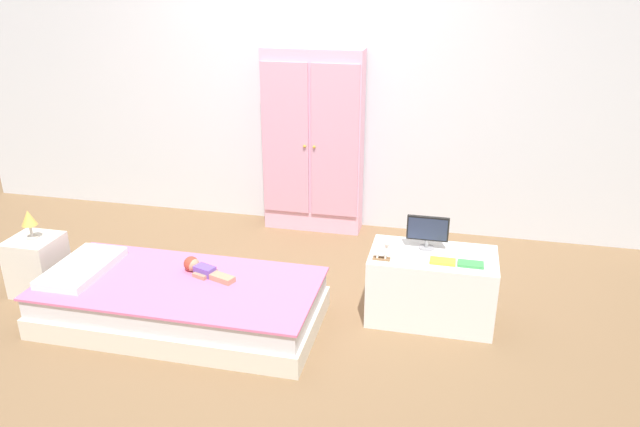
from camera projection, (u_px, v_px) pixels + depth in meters
name	position (u px, v px, depth m)	size (l,w,h in m)	color
ground_plane	(256.00, 309.00, 4.06)	(10.00, 10.00, 0.02)	brown
back_wall	(310.00, 68.00, 4.96)	(6.40, 0.05, 2.70)	silver
bed	(181.00, 302.00, 3.84)	(1.76, 0.83, 0.29)	silver
pillow	(82.00, 267.00, 3.92)	(0.32, 0.59, 0.05)	white
doll	(200.00, 268.00, 3.89)	(0.38, 0.20, 0.10)	#6B4CB2
nightstand	(38.00, 265.00, 4.19)	(0.32, 0.32, 0.41)	silver
table_lamp	(29.00, 219.00, 4.06)	(0.10, 0.10, 0.20)	#B7B2AD
wardrobe	(313.00, 142.00, 5.02)	(0.82, 0.26, 1.53)	#EFADCC
tv_stand	(431.00, 286.00, 3.86)	(0.79, 0.45, 0.45)	white
tv_monitor	(428.00, 230.00, 3.81)	(0.26, 0.10, 0.22)	#99999E
rocking_horse_toy	(383.00, 250.00, 3.69)	(0.11, 0.04, 0.13)	#8E6642
book_yellow	(443.00, 261.00, 3.67)	(0.15, 0.09, 0.02)	gold
book_green	(471.00, 264.00, 3.64)	(0.15, 0.09, 0.02)	#429E51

